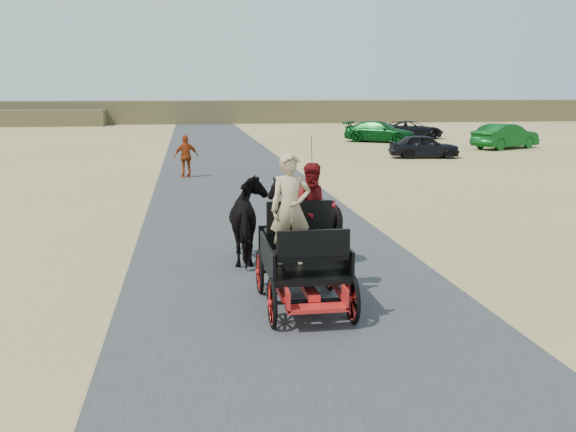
{
  "coord_description": "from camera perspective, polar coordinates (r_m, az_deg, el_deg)",
  "views": [
    {
      "loc": [
        -1.73,
        -9.77,
        3.5
      ],
      "look_at": [
        0.06,
        1.8,
        1.2
      ],
      "focal_mm": 40.0,
      "sensor_mm": 36.0,
      "label": 1
    }
  ],
  "objects": [
    {
      "name": "ground",
      "position": [
        10.52,
        1.19,
        -8.32
      ],
      "size": [
        140.0,
        140.0,
        0.0
      ],
      "primitive_type": "plane",
      "color": "tan"
    },
    {
      "name": "car_b",
      "position": [
        41.41,
        18.77,
        6.73
      ],
      "size": [
        4.85,
        3.43,
        1.52
      ],
      "primitive_type": "imported",
      "rotation": [
        0.0,
        0.0,
        2.02
      ],
      "color": "#0C4C19",
      "rests_on": "ground"
    },
    {
      "name": "ridge_far",
      "position": [
        71.83,
        -7.5,
        9.18
      ],
      "size": [
        140.0,
        6.0,
        2.4
      ],
      "primitive_type": "cube",
      "color": "brown",
      "rests_on": "ground"
    },
    {
      "name": "road",
      "position": [
        10.52,
        1.19,
        -8.29
      ],
      "size": [
        6.0,
        140.0,
        0.01
      ],
      "primitive_type": "cube",
      "color": "#38383A",
      "rests_on": "ground"
    },
    {
      "name": "horse_right",
      "position": [
        13.44,
        1.41,
        -0.26
      ],
      "size": [
        1.37,
        1.54,
        1.7
      ],
      "primitive_type": "imported",
      "rotation": [
        0.0,
        0.0,
        3.14
      ],
      "color": "black",
      "rests_on": "ground"
    },
    {
      "name": "passenger_woman",
      "position": [
        10.95,
        2.35,
        0.63
      ],
      "size": [
        0.77,
        0.6,
        1.58
      ],
      "primitive_type": "imported",
      "color": "#660C0F",
      "rests_on": "carriage"
    },
    {
      "name": "carriage",
      "position": [
        10.6,
        1.33,
        -6.11
      ],
      "size": [
        1.3,
        2.4,
        0.72
      ],
      "primitive_type": null,
      "color": "black",
      "rests_on": "ground"
    },
    {
      "name": "car_c",
      "position": [
        44.78,
        8.16,
        7.42
      ],
      "size": [
        5.17,
        4.32,
        1.42
      ],
      "primitive_type": "imported",
      "rotation": [
        0.0,
        0.0,
        1.0
      ],
      "color": "#0C4C19",
      "rests_on": "ground"
    },
    {
      "name": "pedestrian",
      "position": [
        26.51,
        -9.04,
        5.27
      ],
      "size": [
        1.08,
        0.67,
        1.73
      ],
      "primitive_type": "imported",
      "rotation": [
        0.0,
        0.0,
        3.41
      ],
      "color": "#9D3712",
      "rests_on": "ground"
    },
    {
      "name": "horse_left",
      "position": [
        13.29,
        -3.27,
        -0.41
      ],
      "size": [
        0.91,
        2.01,
        1.7
      ],
      "primitive_type": "imported",
      "rotation": [
        0.0,
        0.0,
        3.14
      ],
      "color": "black",
      "rests_on": "ground"
    },
    {
      "name": "car_a",
      "position": [
        34.62,
        12.0,
        6.1
      ],
      "size": [
        3.8,
        1.94,
        1.24
      ],
      "primitive_type": "imported",
      "rotation": [
        0.0,
        0.0,
        1.44
      ],
      "color": "black",
      "rests_on": "ground"
    },
    {
      "name": "car_d",
      "position": [
        48.29,
        10.89,
        7.53
      ],
      "size": [
        4.86,
        2.49,
        1.31
      ],
      "primitive_type": "imported",
      "rotation": [
        0.0,
        0.0,
        1.64
      ],
      "color": "black",
      "rests_on": "ground"
    },
    {
      "name": "driver_man",
      "position": [
        10.31,
        0.22,
        0.62
      ],
      "size": [
        0.66,
        0.43,
        1.8
      ],
      "primitive_type": "imported",
      "color": "tan",
      "rests_on": "carriage"
    }
  ]
}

